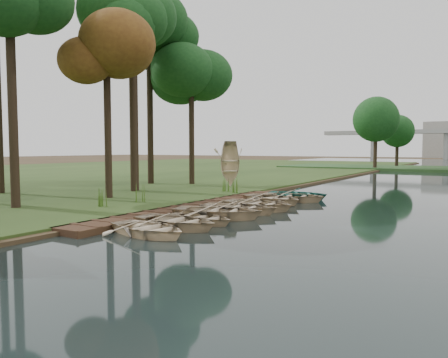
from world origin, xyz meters
The scene contains 25 objects.
ground centered at (0.00, 0.00, 0.00)m, with size 300.00×300.00×0.00m, color #3D2F1D.
boardwalk centered at (-1.60, 0.00, 0.15)m, with size 1.60×16.00×0.30m, color #372315.
far_trees centered at (4.67, 50.00, 6.43)m, with size 45.60×5.60×8.80m.
building_b centered at (-5.00, 145.00, 6.00)m, with size 8.00×8.00×12.00m, color #A5A5A0.
rowboat_0 centered at (0.85, -6.32, 0.40)m, with size 2.38×3.33×0.69m, color beige.
rowboat_1 centered at (0.81, -4.72, 0.42)m, with size 2.58×3.61×0.75m, color beige.
rowboat_2 centered at (0.98, -3.30, 0.37)m, with size 2.19×3.07×0.64m, color beige.
rowboat_3 centered at (0.90, -1.86, 0.46)m, with size 2.83×3.96×0.82m, color beige.
rowboat_4 centered at (0.99, -0.20, 0.43)m, with size 2.62×3.66×0.76m, color beige.
rowboat_5 centered at (1.15, 1.41, 0.44)m, with size 2.67×3.74×0.78m, color beige.
rowboat_6 centered at (1.21, 2.53, 0.37)m, with size 2.24×3.13×0.65m, color beige.
rowboat_7 centered at (0.72, 4.05, 0.43)m, with size 2.64×3.70×0.77m, color beige.
rowboat_8 centered at (1.25, 5.64, 0.43)m, with size 2.63×3.68×0.76m, color beige.
rowboat_9 centered at (1.05, 6.89, 0.42)m, with size 2.56×3.58×0.74m, color #2F8374.
stored_rowboat centered at (-5.48, 9.80, 0.65)m, with size 2.40×3.36×0.70m, color beige.
tree_0 centered at (-8.30, -5.42, 9.32)m, with size 4.22×4.22×10.93m.
tree_2 centered at (-7.66, -0.06, 8.27)m, with size 4.11×4.11×9.81m.
tree_3 centered at (-9.45, 4.05, 11.17)m, with size 5.19×5.19×13.18m.
tree_4 centered at (-9.12, 3.54, 10.43)m, with size 3.94×3.94×12.00m.
tree_5 centered at (-12.38, 8.95, 12.05)m, with size 5.88×5.88×14.34m.
tree_6 centered at (-9.39, 10.44, 9.51)m, with size 5.29×5.29×11.51m.
reeds_0 centered at (-4.99, -3.03, 0.79)m, with size 0.60×0.60×0.98m, color #3F661E.
reeds_1 centered at (-4.80, -0.72, 0.81)m, with size 0.60×0.60×1.03m, color #3F661E.
reeds_2 centered at (-3.85, 6.59, 0.75)m, with size 0.60×0.60×0.90m, color #3F661E.
reeds_3 centered at (-2.83, 6.09, 0.76)m, with size 0.60×0.60×0.91m, color #3F661E.
Camera 1 is at (11.03, -17.83, 3.11)m, focal length 35.00 mm.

